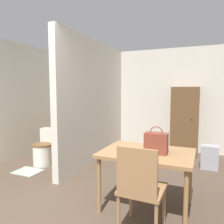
{
  "coord_description": "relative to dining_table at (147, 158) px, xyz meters",
  "views": [
    {
      "loc": [
        1.67,
        -1.53,
        1.49
      ],
      "look_at": [
        0.28,
        1.71,
        1.14
      ],
      "focal_mm": 35.0,
      "sensor_mm": 36.0,
      "label": 1
    }
  ],
  "objects": [
    {
      "name": "bath_mat",
      "position": [
        -2.3,
        0.34,
        -0.64
      ],
      "size": [
        0.47,
        0.38,
        0.01
      ],
      "color": "#99A899",
      "rests_on": "ground_plane"
    },
    {
      "name": "wall_back",
      "position": [
        -1.03,
        2.95,
        0.6
      ],
      "size": [
        5.15,
        0.12,
        2.5
      ],
      "color": "beige",
      "rests_on": "ground_plane"
    },
    {
      "name": "toilet",
      "position": [
        -2.3,
        0.81,
        -0.34
      ],
      "size": [
        0.39,
        0.54,
        0.7
      ],
      "color": "silver",
      "rests_on": "ground_plane"
    },
    {
      "name": "space_heater",
      "position": [
        0.76,
        1.83,
        -0.43
      ],
      "size": [
        0.31,
        0.22,
        0.45
      ],
      "color": "#9E9EA3",
      "rests_on": "ground_plane"
    },
    {
      "name": "handbag",
      "position": [
        0.12,
        -0.04,
        0.21
      ],
      "size": [
        0.27,
        0.14,
        0.33
      ],
      "color": "brown",
      "rests_on": "dining_table"
    },
    {
      "name": "wooden_cabinet",
      "position": [
        0.22,
        2.65,
        0.13
      ],
      "size": [
        0.6,
        0.46,
        1.56
      ],
      "color": "brown",
      "rests_on": "ground_plane"
    },
    {
      "name": "partition_wall",
      "position": [
        -1.5,
        1.5,
        0.6
      ],
      "size": [
        0.12,
        2.78,
        2.5
      ],
      "color": "beige",
      "rests_on": "ground_plane"
    },
    {
      "name": "wooden_chair",
      "position": [
        0.07,
        -0.54,
        -0.13
      ],
      "size": [
        0.45,
        0.45,
        0.95
      ],
      "rotation": [
        0.0,
        0.0,
        -0.02
      ],
      "color": "#997047",
      "rests_on": "ground_plane"
    },
    {
      "name": "dining_table",
      "position": [
        0.0,
        0.0,
        0.0
      ],
      "size": [
        1.12,
        0.8,
        0.73
      ],
      "color": "#997047",
      "rests_on": "ground_plane"
    },
    {
      "name": "wall_left",
      "position": [
        -3.16,
        0.9,
        0.6
      ],
      "size": [
        0.12,
        4.97,
        2.5
      ],
      "color": "beige",
      "rests_on": "ground_plane"
    }
  ]
}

